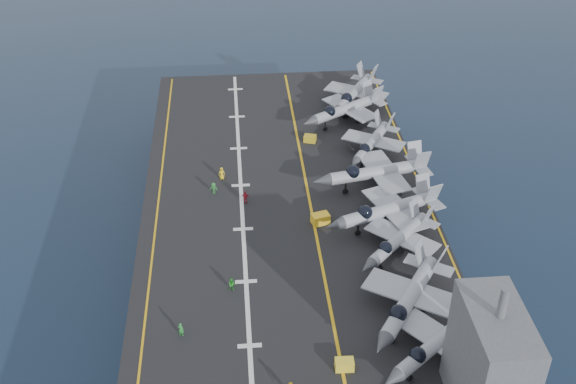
{
  "coord_description": "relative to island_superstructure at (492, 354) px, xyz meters",
  "views": [
    {
      "loc": [
        -6.53,
        -72.64,
        64.85
      ],
      "look_at": [
        0.0,
        4.0,
        13.0
      ],
      "focal_mm": 45.0,
      "sensor_mm": 36.0,
      "label": 1
    }
  ],
  "objects": [
    {
      "name": "fighter_jet_8",
      "position": [
        -1.83,
        61.84,
        -4.85
      ],
      "size": [
        16.57,
        18.31,
        5.3
      ],
      "primitive_type": null,
      "color": "#959CA4",
      "rests_on": "flight_deck"
    },
    {
      "name": "crew_1",
      "position": [
        -28.03,
        12.09,
        -6.64
      ],
      "size": [
        1.2,
        0.99,
        1.72
      ],
      "primitive_type": "imported",
      "color": "#268C33",
      "rests_on": "flight_deck"
    },
    {
      "name": "landing_centerline",
      "position": [
        -21.0,
        30.0,
        -7.48
      ],
      "size": [
        0.5,
        90.0,
        0.02
      ],
      "primitive_type": "cube",
      "color": "silver",
      "rests_on": "flight_deck"
    },
    {
      "name": "crew_5",
      "position": [
        -23.53,
        41.93,
        -6.61
      ],
      "size": [
        1.14,
        0.83,
        1.78
      ],
      "primitive_type": "imported",
      "color": "yellow",
      "rests_on": "flight_deck"
    },
    {
      "name": "crew_3",
      "position": [
        -24.64,
        38.36,
        -6.67
      ],
      "size": [
        1.12,
        0.87,
        1.66
      ],
      "primitive_type": "imported",
      "color": "#267E2E",
      "rests_on": "flight_deck"
    },
    {
      "name": "crew_2",
      "position": [
        -22.6,
        18.71,
        -6.69
      ],
      "size": [
        1.03,
        0.74,
        1.62
      ],
      "primitive_type": "imported",
      "color": "green",
      "rests_on": "flight_deck"
    },
    {
      "name": "fighter_jet_5",
      "position": [
        -2.62,
        37.77,
        -4.71
      ],
      "size": [
        17.88,
        13.68,
        5.58
      ],
      "primitive_type": null,
      "color": "#949DA3",
      "rests_on": "flight_deck"
    },
    {
      "name": "tow_cart_c",
      "position": [
        -10.22,
        51.12,
        -6.96
      ],
      "size": [
        2.05,
        1.64,
        1.07
      ],
      "primitive_type": null,
      "color": "gold",
      "rests_on": "flight_deck"
    },
    {
      "name": "deck_edge_stbd",
      "position": [
        3.5,
        30.0,
        -7.48
      ],
      "size": [
        0.25,
        90.0,
        0.02
      ],
      "primitive_type": "cube",
      "color": "gold",
      "rests_on": "flight_deck"
    },
    {
      "name": "crew_4",
      "position": [
        -20.46,
        35.7,
        -6.56
      ],
      "size": [
        1.27,
        0.99,
        1.88
      ],
      "primitive_type": "imported",
      "color": "#AE1A2A",
      "rests_on": "flight_deck"
    },
    {
      "name": "hull",
      "position": [
        -15.0,
        30.0,
        -12.9
      ],
      "size": [
        36.0,
        90.0,
        10.0
      ],
      "primitive_type": "cube",
      "color": "#56595E",
      "rests_on": "ground"
    },
    {
      "name": "fighter_jet_3",
      "position": [
        -2.72,
        23.54,
        -5.16
      ],
      "size": [
        15.85,
        15.94,
        4.68
      ],
      "primitive_type": null,
      "color": "#9DA3AD",
      "rests_on": "flight_deck"
    },
    {
      "name": "ground",
      "position": [
        -15.0,
        30.0,
        -17.9
      ],
      "size": [
        500.0,
        500.0,
        0.0
      ],
      "primitive_type": "plane",
      "color": "#142135",
      "rests_on": "ground"
    },
    {
      "name": "deck_edge_port",
      "position": [
        -32.0,
        30.0,
        -7.48
      ],
      "size": [
        0.25,
        90.0,
        0.02
      ],
      "primitive_type": "cube",
      "color": "gold",
      "rests_on": "flight_deck"
    },
    {
      "name": "tow_cart_b",
      "position": [
        -11.19,
        30.49,
        -6.84
      ],
      "size": [
        2.49,
        1.95,
        1.31
      ],
      "primitive_type": null,
      "color": "yellow",
      "rests_on": "flight_deck"
    },
    {
      "name": "flight_deck",
      "position": [
        -15.0,
        30.0,
        -7.7
      ],
      "size": [
        38.0,
        92.0,
        0.4
      ],
      "primitive_type": "cube",
      "color": "black",
      "rests_on": "hull"
    },
    {
      "name": "fighter_jet_1",
      "position": [
        -2.57,
        6.61,
        -5.05
      ],
      "size": [
        16.89,
        16.13,
        4.9
      ],
      "primitive_type": null,
      "color": "#8D949A",
      "rests_on": "flight_deck"
    },
    {
      "name": "foul_line",
      "position": [
        -12.0,
        30.0,
        -7.48
      ],
      "size": [
        0.35,
        90.0,
        0.02
      ],
      "primitive_type": "cube",
      "color": "gold",
      "rests_on": "flight_deck"
    },
    {
      "name": "tow_cart_a",
      "position": [
        -11.78,
        6.16,
        -6.94
      ],
      "size": [
        1.9,
        1.27,
        1.12
      ],
      "primitive_type": null,
      "color": "yellow",
      "rests_on": "flight_deck"
    },
    {
      "name": "fighter_jet_7",
      "position": [
        -3.97,
        56.63,
        -4.92
      ],
      "size": [
        17.88,
        16.29,
        5.17
      ],
      "primitive_type": null,
      "color": "#919BA1",
      "rests_on": "flight_deck"
    },
    {
      "name": "fighter_jet_2",
      "position": [
        -3.82,
        13.04,
        -4.74
      ],
      "size": [
        17.62,
        19.12,
        5.53
      ],
      "primitive_type": null,
      "color": "#9BA5AC",
      "rests_on": "flight_deck"
    },
    {
      "name": "fighter_jet_6",
      "position": [
        -1.8,
        46.34,
        -5.16
      ],
      "size": [
        14.65,
        16.18,
        4.68
      ],
      "primitive_type": null,
      "color": "gray",
      "rests_on": "flight_deck"
    },
    {
      "name": "fighter_jet_4",
      "position": [
        -2.8,
        29.15,
        -4.79
      ],
      "size": [
        18.24,
        15.18,
        5.41
      ],
      "primitive_type": null,
      "color": "gray",
      "rests_on": "flight_deck"
    },
    {
      "name": "island_superstructure",
      "position": [
        0.0,
        0.0,
        0.0
      ],
      "size": [
        5.0,
        10.0,
        15.0
      ],
      "primitive_type": null,
      "color": "#56595E",
      "rests_on": "flight_deck"
    }
  ]
}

